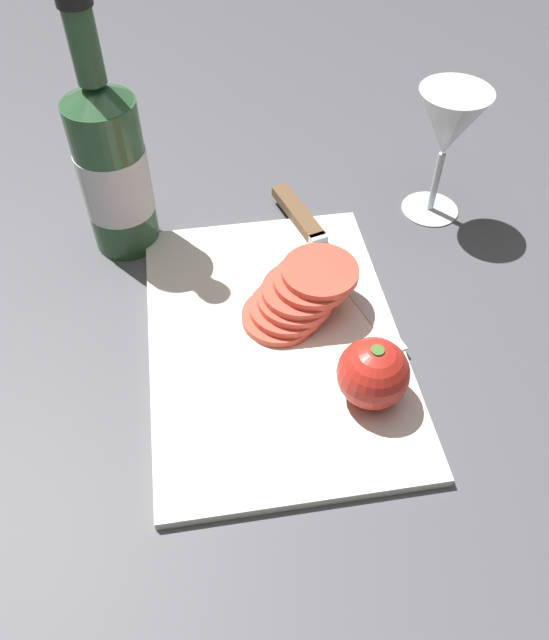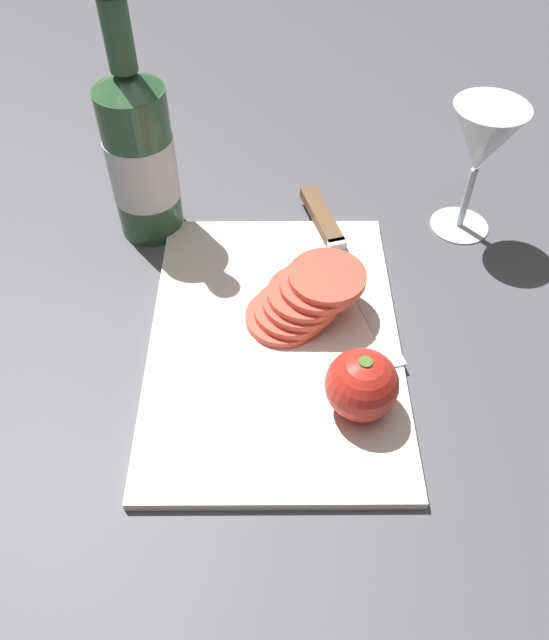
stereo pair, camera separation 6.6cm
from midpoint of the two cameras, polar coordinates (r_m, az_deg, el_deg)
name	(u,v)px [view 2 (the right image)]	position (r m, az deg, el deg)	size (l,w,h in m)	color
ground_plane	(306,343)	(0.69, 5.57, -2.23)	(3.00, 3.00, 0.00)	#4C4C51
cutting_board	(274,342)	(0.68, 2.75, -2.14)	(0.39, 0.27, 0.01)	silver
wine_bottle	(140,155)	(0.77, -9.74, 14.50)	(0.08, 0.08, 0.31)	#2D5633
wine_glass	(482,144)	(0.80, 20.78, 14.73)	(0.09, 0.09, 0.17)	silver
whole_tomato	(362,385)	(0.61, 11.07, -6.02)	(0.07, 0.07, 0.07)	red
knife	(329,231)	(0.80, 7.33, 7.99)	(0.30, 0.10, 0.01)	silver
tomato_slice_stack_near	(305,297)	(0.68, 5.54, 1.93)	(0.10, 0.13, 0.05)	#DB4C38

